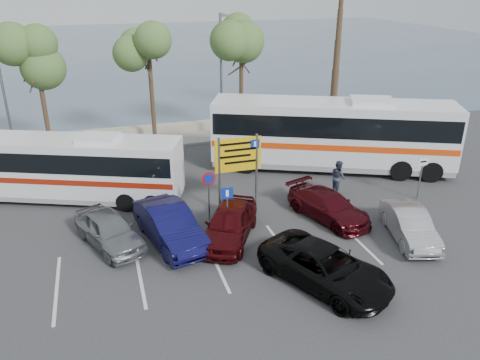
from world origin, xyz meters
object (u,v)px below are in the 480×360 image
object	(u,v)px
street_lamp_left	(2,83)
pedestrian_near	(149,187)
pedestrian_far	(338,177)
street_lamp_right	(221,71)
coach_bus_left	(71,170)
direction_sign	(238,160)
coach_bus_right	(332,136)
car_silver_a	(109,230)
car_red	(229,223)
car_silver_b	(410,225)
suv_black	(325,267)
car_maroon	(328,206)
car_blue	(170,225)

from	to	relation	value
street_lamp_left	pedestrian_near	xyz separation A→B (m)	(7.03, -8.52, -3.76)
pedestrian_far	street_lamp_right	bearing A→B (deg)	16.53
coach_bus_left	pedestrian_far	xyz separation A→B (m)	(12.82, -3.18, -0.68)
direction_sign	coach_bus_right	xyz separation A→B (m)	(6.50, 3.30, -0.51)
car_silver_a	car_red	distance (m)	4.91
street_lamp_left	car_red	world-z (taller)	street_lamp_left
car_red	pedestrian_near	bearing A→B (deg)	151.35
car_silver_b	street_lamp_right	bearing A→B (deg)	119.78
coach_bus_right	car_silver_b	xyz separation A→B (m)	(-0.50, -8.19, -1.27)
car_red	suv_black	bearing A→B (deg)	-29.21
coach_bus_right	car_silver_b	distance (m)	8.30
street_lamp_left	suv_black	world-z (taller)	street_lamp_left
car_silver_a	car_red	xyz separation A→B (m)	(4.80, -1.01, 0.05)
pedestrian_near	pedestrian_far	bearing A→B (deg)	140.47
car_silver_a	pedestrian_far	bearing A→B (deg)	-13.65
street_lamp_left	direction_sign	size ratio (longest dim) A/B	2.23
coach_bus_right	car_silver_b	size ratio (longest dim) A/B	3.37
car_red	pedestrian_far	distance (m)	7.11
street_lamp_left	coach_bus_left	xyz separation A→B (m)	(3.50, -7.02, -3.05)
car_maroon	suv_black	distance (m)	5.08
car_blue	suv_black	distance (m)	6.58
coach_bus_right	car_red	distance (m)	9.84
car_silver_a	pedestrian_far	world-z (taller)	pedestrian_far
car_maroon	car_blue	bearing A→B (deg)	161.65
street_lamp_left	coach_bus_left	size ratio (longest dim) A/B	0.74
street_lamp_left	coach_bus_left	world-z (taller)	street_lamp_left
coach_bus_left	car_silver_b	bearing A→B (deg)	-31.24
suv_black	pedestrian_near	bearing A→B (deg)	94.72
car_red	pedestrian_far	bearing A→B (deg)	53.23
coach_bus_right	car_red	size ratio (longest dim) A/B	3.03
car_maroon	car_red	world-z (taller)	car_red
direction_sign	pedestrian_near	size ratio (longest dim) A/B	2.13
pedestrian_far	car_red	bearing A→B (deg)	111.95
coach_bus_left	car_red	bearing A→B (deg)	-43.65
suv_black	pedestrian_far	xyz separation A→B (m)	(4.12, 6.82, 0.18)
coach_bus_left	car_silver_b	distance (m)	15.82
car_maroon	pedestrian_near	distance (m)	8.58
car_silver_a	pedestrian_near	world-z (taller)	pedestrian_near
coach_bus_left	pedestrian_near	xyz separation A→B (m)	(3.53, -1.50, -0.71)
car_silver_a	car_blue	xyz separation A→B (m)	(2.40, -0.50, 0.08)
suv_black	car_silver_b	xyz separation A→B (m)	(4.80, 1.81, -0.04)
car_silver_a	direction_sign	bearing A→B (deg)	-7.02
coach_bus_right	car_silver_a	size ratio (longest dim) A/B	3.25
coach_bus_right	pedestrian_far	bearing A→B (deg)	-110.33
coach_bus_left	car_blue	bearing A→B (deg)	-54.64
car_silver_a	car_red	size ratio (longest dim) A/B	0.93
car_silver_a	pedestrian_far	xyz separation A→B (m)	(11.32, 1.82, 0.18)
coach_bus_right	pedestrian_near	size ratio (longest dim) A/B	7.88
car_blue	pedestrian_far	world-z (taller)	pedestrian_far
car_silver_b	car_silver_a	bearing A→B (deg)	-179.85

